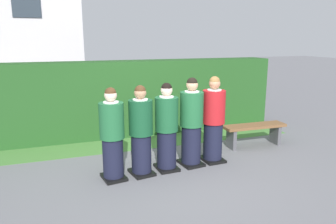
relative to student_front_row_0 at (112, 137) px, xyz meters
name	(u,v)px	position (x,y,z in m)	size (l,w,h in m)	color
ground_plane	(168,168)	(1.00, 0.11, -0.74)	(60.00, 60.00, 0.00)	slate
student_front_row_0	(112,137)	(0.00, 0.00, 0.00)	(0.42, 0.49, 1.55)	black
student_front_row_1	(141,133)	(0.49, 0.04, 0.00)	(0.43, 0.50, 1.56)	black
student_front_row_2	(167,129)	(0.97, 0.10, 0.01)	(0.41, 0.47, 1.57)	black
student_front_row_3	(191,124)	(1.47, 0.15, 0.04)	(0.43, 0.54, 1.63)	black
student_in_red_blazer	(213,122)	(1.94, 0.19, 0.04)	(0.42, 0.48, 1.63)	black
hedge	(136,98)	(1.00, 2.48, 0.16)	(7.00, 0.70, 1.79)	#214C1E
wooden_bench	(254,130)	(3.19, 0.68, -0.39)	(1.41, 0.39, 0.48)	brown
lawn_strip	(145,142)	(1.00, 1.68, -0.73)	(7.00, 0.90, 0.01)	#477A38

